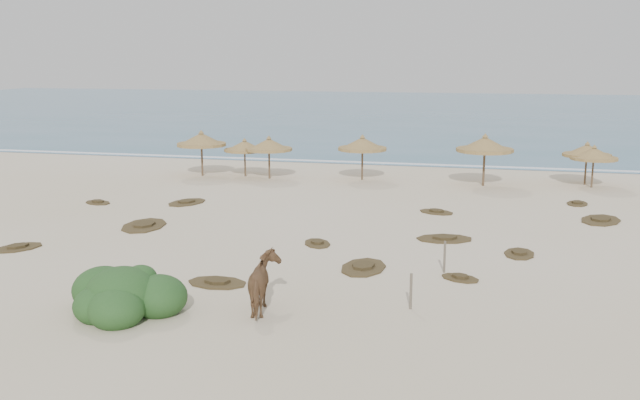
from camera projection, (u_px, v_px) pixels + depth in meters
The scene contains 27 objects.
ground at pixel (306, 267), 26.20m from camera, with size 160.00×160.00×0.00m, color beige.
ocean at pixel (440, 112), 97.77m from camera, with size 200.00×100.00×0.01m, color #2C6685.
foam_line at pixel (395, 164), 51.01m from camera, with size 70.00×0.60×0.01m, color white.
palapa_0 at pixel (201, 140), 45.49m from camera, with size 3.30×3.30×2.96m.
palapa_1 at pixel (269, 145), 44.45m from camera, with size 3.76×3.76×2.72m.
palapa_2 at pixel (245, 147), 45.40m from camera, with size 3.07×3.07×2.46m.
palapa_3 at pixel (362, 144), 44.01m from camera, with size 3.88×3.88×2.85m.
palapa_4 at pixel (485, 145), 41.91m from camera, with size 3.89×3.89×3.14m.
palapa_5 at pixel (594, 154), 41.45m from camera, with size 2.89×2.89×2.54m.
palapa_6 at pixel (587, 151), 42.30m from camera, with size 3.20×3.20×2.63m.
horse at pixel (265, 284), 21.43m from camera, with size 0.95×2.09×1.77m, color brown.
fence_post_near at pixel (411, 291), 21.71m from camera, with size 0.09×0.09×1.14m, color #675B4D.
fence_post_far at pixel (445, 257), 25.37m from camera, with size 0.08×0.08×1.16m, color #675B4D.
bush at pixel (124, 296), 21.37m from camera, with size 3.71×3.26×1.66m.
scrub_0 at pixel (18, 247), 28.64m from camera, with size 2.16×2.34×0.16m.
scrub_1 at pixel (144, 225), 32.35m from camera, with size 2.33×3.19×0.16m.
scrub_2 at pixel (317, 243), 29.28m from camera, with size 1.63×1.89×0.16m.
scrub_3 at pixel (444, 238), 30.03m from camera, with size 2.68×2.07×0.16m.
scrub_4 at pixel (519, 253), 27.76m from camera, with size 1.31×1.88×0.16m.
scrub_5 at pixel (601, 220), 33.40m from camera, with size 2.53×3.08×0.16m.
scrub_6 at pixel (187, 202), 37.43m from camera, with size 2.24×2.73×0.16m.
scrub_7 at pixel (436, 212), 35.14m from camera, with size 2.06×1.73×0.16m.
scrub_8 at pixel (98, 202), 37.40m from camera, with size 1.88×1.62×0.16m.
scrub_9 at pixel (363, 267), 25.98m from camera, with size 1.80×2.58×0.16m.
scrub_10 at pixel (577, 203), 37.14m from camera, with size 1.35×1.80×0.16m.
scrub_11 at pixel (217, 282), 24.23m from camera, with size 2.21×1.53×0.16m.
scrub_12 at pixel (460, 278), 24.73m from camera, with size 1.64×1.41×0.16m.
Camera 1 is at (6.23, -24.40, 7.64)m, focal length 40.00 mm.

